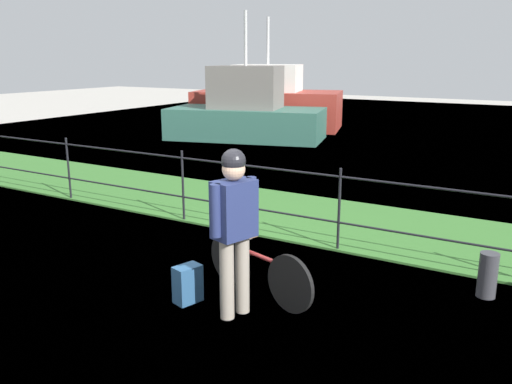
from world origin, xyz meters
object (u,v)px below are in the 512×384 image
Objects in this scene: cyclist_person at (234,219)px; backpack_on_paving at (188,284)px; wooden_crate at (236,223)px; terrier_dog at (237,204)px; moored_boat_far at (268,104)px; mooring_bollard at (488,275)px; moored_boat_mid at (246,113)px; bicycle_main at (257,268)px.

backpack_on_paving is at bearing -179.19° from cyclist_person.
wooden_crate is 0.22m from terrier_dog.
moored_boat_far is at bearing 117.87° from cyclist_person.
mooring_bollard is 11.57m from moored_boat_mid.
mooring_bollard reaches higher than backpack_on_paving.
cyclist_person reaches higher than mooring_bollard.
moored_boat_mid reaches higher than wooden_crate.
cyclist_person is at bearing -58.78° from wooden_crate.
moored_boat_mid is (-8.08, 8.27, 0.56)m from mooring_bollard.
moored_boat_mid reaches higher than moored_boat_far.
mooring_bollard is at bearing 139.08° from backpack_on_paving.
cyclist_person is 4.21× the size of backpack_on_paving.
moored_boat_mid reaches higher than bicycle_main.
cyclist_person is at bearing -60.21° from terrier_dog.
bicycle_main is 3.03× the size of mooring_bollard.
mooring_bollard is at bearing 25.03° from terrier_dog.
bicycle_main is 0.29× the size of moored_boat_mid.
moored_boat_far is at bearing -137.73° from backpack_on_paving.
wooden_crate reaches higher than bicycle_main.
moored_boat_far reaches higher than terrier_dog.
wooden_crate is 1.22× the size of terrier_dog.
moored_boat_far is (-6.67, 12.62, -0.15)m from cyclist_person.
cyclist_person is at bearing -140.96° from mooring_bollard.
backpack_on_paving is (-0.23, -0.59, -0.55)m from wooden_crate.
moored_boat_mid is at bearing 120.89° from cyclist_person.
moored_boat_far is (-0.70, 2.64, 0.05)m from moored_boat_mid.
wooden_crate is at bearing 175.07° from backpack_on_paving.
mooring_bollard is 0.09× the size of moored_boat_far.
cyclist_person is (0.03, -0.48, 0.68)m from bicycle_main.
moored_boat_mid is (-5.94, 9.50, 0.48)m from bicycle_main.
backpack_on_paving is at bearing -138.58° from bicycle_main.
cyclist_person is 2.82m from mooring_bollard.
moored_boat_mid reaches higher than mooring_bollard.
bicycle_main is at bearing -17.20° from terrier_dog.
backpack_on_paving is 11.36m from moored_boat_mid.
terrier_dog is at bearing -17.20° from wooden_crate.
cyclist_person reaches higher than terrier_dog.
terrier_dog is at bearing -59.04° from moored_boat_mid.
cyclist_person is 3.39× the size of mooring_bollard.
mooring_bollard is (2.14, 1.23, -0.07)m from bicycle_main.
backpack_on_paving is at bearing -61.65° from moored_boat_mid.
terrier_dog is at bearing 172.83° from backpack_on_paving.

